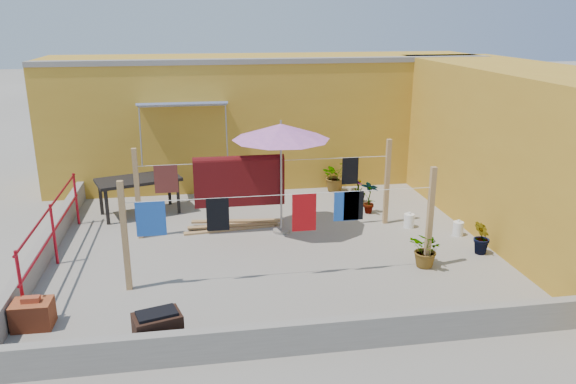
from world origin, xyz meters
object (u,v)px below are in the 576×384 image
object	(u,v)px
brazier	(158,331)
water_jug_a	(458,229)
water_jug_b	(409,221)
white_basin	(278,335)
brick_stack	(33,314)
patio_umbrella	(281,132)
plant_back_a	(335,176)
green_hose	(350,206)
outdoor_table	(138,182)

from	to	relation	value
brazier	water_jug_a	xyz separation A→B (m)	(5.64, 3.10, -0.12)
brazier	water_jug_b	world-z (taller)	brazier
white_basin	water_jug_b	size ratio (longest dim) A/B	1.54
brick_stack	white_basin	size ratio (longest dim) A/B	1.05
brazier	water_jug_b	size ratio (longest dim) A/B	2.07
patio_umbrella	plant_back_a	xyz separation A→B (m)	(1.75, 2.55, -1.66)
white_basin	green_hose	size ratio (longest dim) A/B	1.11
patio_umbrella	water_jug_a	world-z (taller)	patio_umbrella
water_jug_b	green_hose	world-z (taller)	water_jug_b
brick_stack	brazier	size ratio (longest dim) A/B	0.79
white_basin	water_jug_b	world-z (taller)	water_jug_b
water_jug_a	plant_back_a	xyz separation A→B (m)	(-1.68, 3.30, 0.24)
brazier	white_basin	size ratio (longest dim) A/B	1.34
brick_stack	water_jug_b	distance (m)	7.18
outdoor_table	brazier	world-z (taller)	outdoor_table
patio_umbrella	water_jug_a	xyz separation A→B (m)	(3.43, -0.75, -1.90)
water_jug_a	plant_back_a	world-z (taller)	plant_back_a
brazier	water_jug_b	bearing A→B (deg)	37.20
water_jug_b	plant_back_a	distance (m)	2.87
brazier	water_jug_a	bearing A→B (deg)	28.78
outdoor_table	green_hose	size ratio (longest dim) A/B	4.16
brick_stack	plant_back_a	world-z (taller)	plant_back_a
white_basin	water_jug_a	xyz separation A→B (m)	(4.07, 3.10, 0.10)
patio_umbrella	white_basin	size ratio (longest dim) A/B	4.81
brazier	white_basin	xyz separation A→B (m)	(1.57, 0.00, -0.22)
brazier	water_jug_b	distance (m)	6.08
outdoor_table	white_basin	world-z (taller)	outdoor_table
water_jug_a	green_hose	world-z (taller)	water_jug_a
white_basin	green_hose	bearing A→B (deg)	64.68
water_jug_a	water_jug_b	xyz separation A→B (m)	(-0.80, 0.58, 0.00)
outdoor_table	water_jug_a	bearing A→B (deg)	-20.32
brick_stack	white_basin	xyz separation A→B (m)	(3.33, -0.84, -0.15)
water_jug_b	water_jug_a	bearing A→B (deg)	-35.91
brazier	water_jug_a	distance (m)	6.44
white_basin	plant_back_a	distance (m)	6.84
brick_stack	plant_back_a	distance (m)	7.98
brick_stack	green_hose	xyz separation A→B (m)	(5.75, 4.28, -0.17)
outdoor_table	brazier	bearing A→B (deg)	-82.90
outdoor_table	water_jug_b	distance (m)	5.83
patio_umbrella	white_basin	bearing A→B (deg)	-99.51
outdoor_table	water_jug_a	size ratio (longest dim) A/B	5.93
plant_back_a	water_jug_a	bearing A→B (deg)	-62.99
green_hose	plant_back_a	distance (m)	1.33
patio_umbrella	brick_stack	size ratio (longest dim) A/B	4.56
brick_stack	patio_umbrella	bearing A→B (deg)	37.11
water_jug_a	plant_back_a	bearing A→B (deg)	117.01
water_jug_a	green_hose	bearing A→B (deg)	129.20
white_basin	patio_umbrella	bearing A→B (deg)	80.49
patio_umbrella	white_basin	world-z (taller)	patio_umbrella
white_basin	water_jug_a	world-z (taller)	water_jug_a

